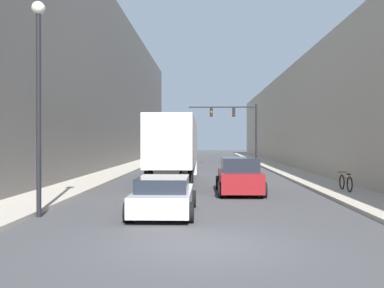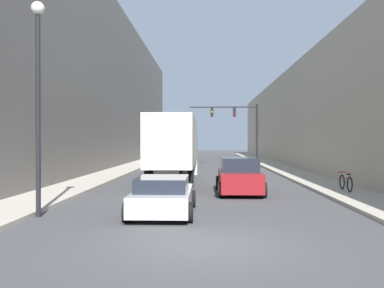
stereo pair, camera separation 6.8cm
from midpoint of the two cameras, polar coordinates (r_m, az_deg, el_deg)
name	(u,v)px [view 1 (the left image)]	position (r m, az deg, el deg)	size (l,w,h in m)	color
ground_plane	(200,245)	(10.60, 0.84, -13.30)	(200.00, 200.00, 0.00)	#424244
sidewalk_right	(275,166)	(40.90, 10.98, -2.96)	(2.51, 80.00, 0.15)	#B2A899
sidewalk_left	(132,166)	(40.95, -8.02, -2.95)	(2.51, 80.00, 0.15)	#B2A899
building_right	(321,117)	(41.79, 16.77, 3.43)	(6.00, 80.00, 9.37)	#BCB29E
building_left	(88,86)	(42.13, -13.80, 7.53)	(6.00, 80.00, 15.42)	#66605B
semi_truck	(176,145)	(26.94, -2.26, -0.14)	(2.48, 13.04, 3.87)	silver
sedan_car	(164,196)	(14.76, -3.94, -6.92)	(2.15, 4.34, 1.29)	#B7B7BC
suv_car	(239,176)	(20.53, 6.21, -4.32)	(2.13, 4.56, 1.71)	maroon
traffic_signal_gantry	(240,123)	(43.50, 6.33, 2.84)	(6.92, 0.35, 6.19)	black
street_lamp	(39,80)	(15.07, -19.91, 8.07)	(0.44, 0.44, 7.09)	black
parked_bicycle	(346,183)	(21.50, 19.72, -4.87)	(0.44, 1.82, 0.86)	black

